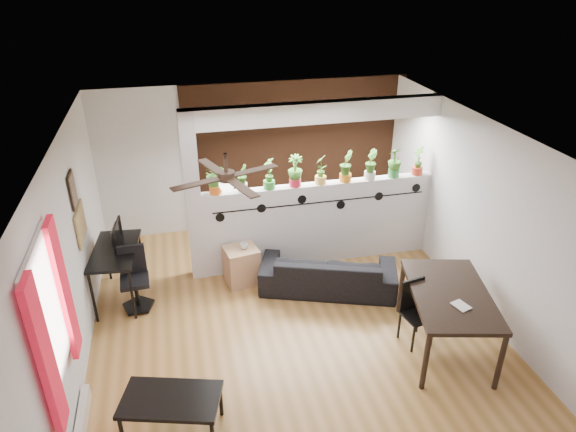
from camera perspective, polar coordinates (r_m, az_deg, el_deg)
The scene contains 30 objects.
room_shell at distance 6.32m, azimuth 0.53°, elevation -2.70°, with size 6.30×7.10×2.90m.
partition_wall at distance 8.07m, azimuth 3.48°, elevation -0.77°, with size 3.60×0.18×1.35m, color #BCBCC1.
ceiling_header at distance 7.42m, azimuth 3.87°, elevation 11.46°, with size 3.60×0.18×0.30m, color silver.
pier_column at distance 7.51m, azimuth -10.50°, elevation 1.90°, with size 0.22×0.20×2.60m, color #BCBCC1.
brick_panel at distance 9.12m, azimuth 0.96°, elevation 6.91°, with size 3.90×0.05×2.60m, color brown.
vine_decal at distance 7.81m, azimuth 3.76°, elevation 1.54°, with size 3.31×0.01×0.30m.
window_assembly at distance 5.20m, azimuth -24.85°, elevation -10.06°, with size 0.09×1.30×1.55m.
baseboard_heater at distance 6.11m, azimuth -21.98°, elevation -20.82°, with size 0.08×1.00×0.18m, color silver.
corkboard at distance 7.10m, azimuth -22.06°, elevation -0.83°, with size 0.03×0.60×0.45m, color olive.
framed_art at distance 6.85m, azimuth -22.84°, elevation 2.68°, with size 0.03×0.34×0.44m.
ceiling_fan at distance 5.48m, azimuth -6.85°, elevation 4.09°, with size 1.19×1.19×0.43m.
potted_plant_0 at distance 7.40m, azimuth -8.15°, elevation 4.31°, with size 0.23×0.27×0.49m.
potted_plant_1 at distance 7.46m, azimuth -5.11°, elevation 4.31°, with size 0.24×0.26×0.41m.
potted_plant_2 at distance 7.51m, azimuth -2.13°, elevation 4.84°, with size 0.21×0.25×0.48m.
potted_plant_3 at distance 7.59m, azimuth 0.80°, elevation 5.13°, with size 0.30×0.26×0.48m.
potted_plant_4 at distance 7.69m, azimuth 3.67°, elevation 5.31°, with size 0.30×0.31×0.46m.
potted_plant_5 at distance 7.80m, azimuth 6.47°, elevation 5.61°, with size 0.32×0.33×0.49m.
potted_plant_6 at distance 7.94m, azimuth 9.17°, elevation 5.77°, with size 0.27×0.30×0.47m.
potted_plant_7 at distance 8.10m, azimuth 11.77°, elevation 5.92°, with size 0.29×0.26×0.46m.
potted_plant_8 at distance 8.27m, azimuth 14.28°, elevation 6.08°, with size 0.20×0.25×0.46m.
sofa at distance 7.59m, azimuth 4.48°, elevation -6.26°, with size 1.88×0.74×0.55m, color black.
cube_shelf at distance 7.74m, azimuth -5.17°, elevation -5.48°, with size 0.47×0.42×0.58m, color #A37756.
cup at distance 7.57m, azimuth -4.90°, elevation -3.30°, with size 0.12×0.12×0.09m, color gray.
computer_desk at distance 7.52m, azimuth -18.65°, elevation -4.02°, with size 0.70×1.17×0.81m.
monitor at distance 7.57m, azimuth -18.76°, elevation -2.39°, with size 0.05×0.31×0.17m, color black.
office_chair at distance 7.45m, azimuth -16.63°, elevation -7.05°, with size 0.47×0.47×0.90m.
dining_table at distance 6.56m, azimuth 17.54°, elevation -8.72°, with size 1.25×1.68×0.82m.
book at distance 6.26m, azimuth 18.20°, elevation -9.67°, with size 0.15×0.20×0.02m, color gray.
folding_chair at distance 6.71m, azimuth 13.87°, elevation -9.67°, with size 0.41×0.41×0.86m.
coffee_table at distance 5.62m, azimuth -12.88°, elevation -19.46°, with size 1.10×0.81×0.46m.
Camera 1 is at (-1.32, -5.33, 4.43)m, focal length 32.00 mm.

